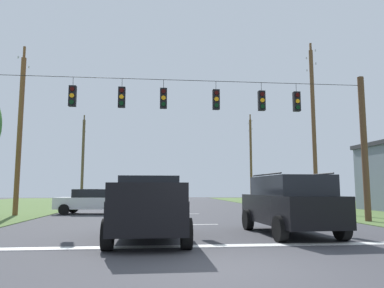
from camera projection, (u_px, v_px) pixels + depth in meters
The scene contains 15 objects.
ground_plane at pixel (234, 270), 7.05m from camera, with size 120.00×120.00×0.00m, color #3D3D42.
stop_bar_stripe at pixel (210, 246), 10.02m from camera, with size 14.54×0.45×0.01m, color white.
lane_dash_0 at pixel (190, 225), 15.95m from camera, with size 0.15×2.50×0.01m, color white.
lane_dash_1 at pixel (179, 214), 22.75m from camera, with size 0.15×2.50×0.01m, color white.
lane_dash_2 at pixel (172, 207), 31.08m from camera, with size 0.15×2.50×0.01m, color white.
lane_dash_3 at pixel (169, 203), 38.83m from camera, with size 0.15×2.50×0.01m, color white.
overhead_signal_span at pixel (188, 133), 16.92m from camera, with size 17.55×0.31×7.03m.
pickup_truck at pixel (149, 208), 11.34m from camera, with size 2.29×5.41×1.95m.
suv_black at pixel (289, 203), 12.55m from camera, with size 2.37×4.87×2.05m.
distant_car_crossing_white at pixel (90, 198), 30.73m from camera, with size 2.20×4.39×1.52m.
distant_car_oncoming at pixel (92, 201), 22.80m from camera, with size 4.44×2.32×1.52m.
utility_pole_mid_right at pixel (314, 125), 24.53m from camera, with size 0.27×1.53×11.49m.
utility_pole_far_right at pixel (251, 158), 41.62m from camera, with size 0.27×1.72×10.05m.
utility_pole_mid_left at pixel (20, 132), 21.73m from camera, with size 0.29×1.87×10.16m.
utility_pole_far_left at pixel (83, 159), 39.32m from camera, with size 0.29×1.74×9.51m.
Camera 1 is at (-1.54, -7.18, 1.55)m, focal length 34.35 mm.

